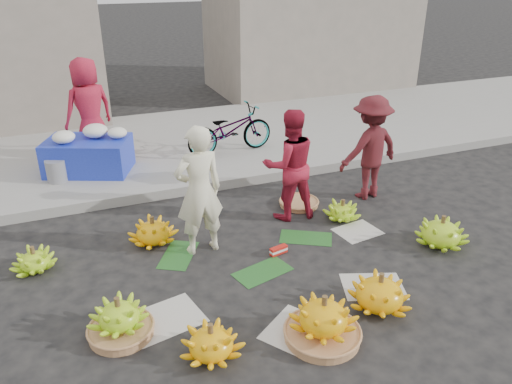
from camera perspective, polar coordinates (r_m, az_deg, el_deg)
name	(u,v)px	position (r m, az deg, el deg)	size (l,w,h in m)	color
ground	(264,261)	(5.89, 0.93, -7.91)	(80.00, 80.00, 0.00)	black
curb	(209,184)	(7.69, -5.38, 0.89)	(40.00, 0.25, 0.15)	gray
sidewalk	(177,143)	(9.59, -9.04, 5.55)	(40.00, 4.00, 0.12)	gray
newspaper_scatter	(294,300)	(5.29, 4.33, -12.22)	(3.20, 1.80, 0.00)	beige
banana_leaves	(250,254)	(6.01, -0.70, -7.11)	(2.00, 1.00, 0.00)	#1B511D
banana_bunch_0	(120,320)	(4.93, -15.32, -13.88)	(0.68, 0.68, 0.42)	#A26C44
banana_bunch_1	(211,342)	(4.59, -5.17, -16.73)	(0.68, 0.68, 0.35)	#FFBA0C
banana_bunch_2	(323,320)	(4.75, 7.69, -14.34)	(0.79, 0.79, 0.48)	#A26C44
banana_bunch_3	(380,293)	(5.23, 13.95, -11.10)	(0.81, 0.81, 0.41)	#FFBA0C
banana_bunch_4	(441,232)	(6.52, 20.42, -4.31)	(0.77, 0.77, 0.40)	#84C31B
banana_bunch_5	(342,211)	(6.83, 9.84, -2.18)	(0.48, 0.48, 0.30)	#84C31B
banana_bunch_6	(34,260)	(6.20, -23.99, -7.14)	(0.46, 0.46, 0.30)	#84C31B
banana_bunch_7	(153,231)	(6.31, -11.69, -4.41)	(0.75, 0.75, 0.36)	#FFBA0C
basket_spare	(299,203)	(7.19, 4.92, -1.27)	(0.55, 0.55, 0.06)	#A26C44
incense_stack	(279,250)	(6.00, 2.61, -6.66)	(0.22, 0.07, 0.09)	red
vendor_cream	(199,191)	(5.77, -6.53, 0.10)	(0.57, 0.38, 1.57)	white
vendor_red	(290,165)	(6.58, 3.86, 3.10)	(0.73, 0.57, 1.51)	red
man_striped	(370,148)	(7.35, 12.91, 4.94)	(0.98, 0.56, 1.52)	maroon
flower_table	(89,153)	(8.35, -18.59, 4.23)	(1.48, 1.22, 0.74)	#1B2CB4
grey_bucket	(56,171)	(8.18, -21.86, 2.28)	(0.30, 0.30, 0.34)	gray
flower_vendor	(89,109)	(8.85, -18.57, 9.03)	(0.82, 0.54, 1.68)	red
bicycle	(230,130)	(8.71, -3.00, 7.12)	(1.57, 0.55, 0.83)	gray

